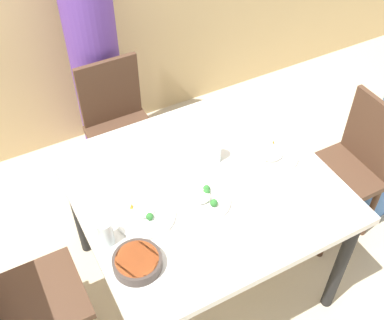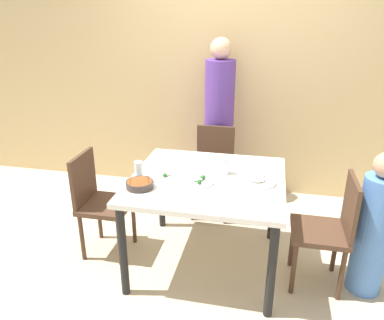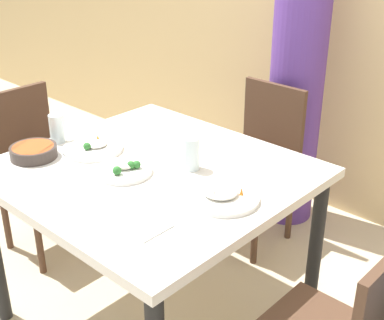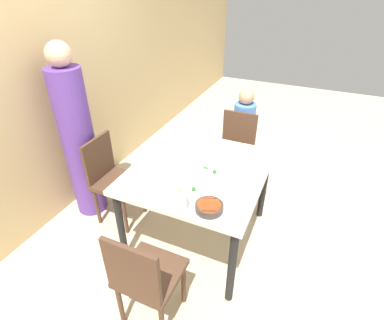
{
  "view_description": "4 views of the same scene",
  "coord_description": "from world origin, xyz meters",
  "px_view_note": "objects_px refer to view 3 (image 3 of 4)",
  "views": [
    {
      "loc": [
        -0.75,
        -1.29,
        2.42
      ],
      "look_at": [
        -0.04,
        0.04,
        0.9
      ],
      "focal_mm": 45.0,
      "sensor_mm": 36.0,
      "label": 1
    },
    {
      "loc": [
        0.43,
        -2.55,
        1.96
      ],
      "look_at": [
        -0.14,
        0.09,
        0.87
      ],
      "focal_mm": 35.0,
      "sensor_mm": 36.0,
      "label": 2
    },
    {
      "loc": [
        1.45,
        -1.32,
        1.74
      ],
      "look_at": [
        0.15,
        0.08,
        0.83
      ],
      "focal_mm": 50.0,
      "sensor_mm": 36.0,
      "label": 3
    },
    {
      "loc": [
        -1.92,
        -0.79,
        2.17
      ],
      "look_at": [
        -0.08,
        0.03,
        0.9
      ],
      "focal_mm": 28.0,
      "sensor_mm": 36.0,
      "label": 4
    }
  ],
  "objects_px": {
    "chair_adult_spot": "(259,158)",
    "bowl_curry": "(34,151)",
    "glass_water_tall": "(191,153)",
    "person_adult": "(296,89)",
    "plate_rice_adult": "(222,197)"
  },
  "relations": [
    {
      "from": "glass_water_tall",
      "to": "person_adult",
      "type": "bearing_deg",
      "value": 100.73
    },
    {
      "from": "bowl_curry",
      "to": "plate_rice_adult",
      "type": "distance_m",
      "value": 0.86
    },
    {
      "from": "chair_adult_spot",
      "to": "glass_water_tall",
      "type": "distance_m",
      "value": 0.87
    },
    {
      "from": "chair_adult_spot",
      "to": "bowl_curry",
      "type": "bearing_deg",
      "value": -107.36
    },
    {
      "from": "chair_adult_spot",
      "to": "glass_water_tall",
      "type": "xyz_separation_m",
      "value": [
        0.21,
        -0.77,
        0.35
      ]
    },
    {
      "from": "person_adult",
      "to": "bowl_curry",
      "type": "distance_m",
      "value": 1.51
    },
    {
      "from": "chair_adult_spot",
      "to": "person_adult",
      "type": "xyz_separation_m",
      "value": [
        0.0,
        0.33,
        0.32
      ]
    },
    {
      "from": "person_adult",
      "to": "plate_rice_adult",
      "type": "bearing_deg",
      "value": -68.85
    },
    {
      "from": "person_adult",
      "to": "bowl_curry",
      "type": "xyz_separation_m",
      "value": [
        -0.36,
        -1.47,
        -0.01
      ]
    },
    {
      "from": "bowl_curry",
      "to": "plate_rice_adult",
      "type": "relative_size",
      "value": 0.76
    },
    {
      "from": "chair_adult_spot",
      "to": "bowl_curry",
      "type": "relative_size",
      "value": 4.5
    },
    {
      "from": "person_adult",
      "to": "plate_rice_adult",
      "type": "xyz_separation_m",
      "value": [
        0.47,
        -1.21,
        -0.02
      ]
    },
    {
      "from": "person_adult",
      "to": "glass_water_tall",
      "type": "bearing_deg",
      "value": -79.27
    },
    {
      "from": "bowl_curry",
      "to": "glass_water_tall",
      "type": "xyz_separation_m",
      "value": [
        0.56,
        0.37,
        0.04
      ]
    },
    {
      "from": "bowl_curry",
      "to": "glass_water_tall",
      "type": "height_order",
      "value": "glass_water_tall"
    }
  ]
}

